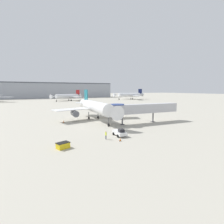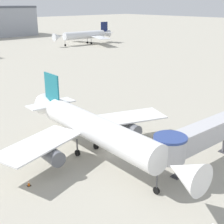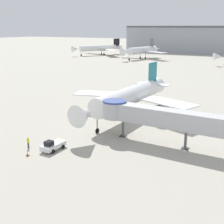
% 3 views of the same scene
% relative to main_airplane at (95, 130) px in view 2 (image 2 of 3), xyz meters
% --- Properties ---
extents(ground_plane, '(800.00, 800.00, 0.00)m').
position_rel_main_airplane_xyz_m(ground_plane, '(2.67, -0.47, -4.38)').
color(ground_plane, '#A8A393').
extents(main_airplane, '(28.66, 32.76, 10.39)m').
position_rel_main_airplane_xyz_m(main_airplane, '(0.00, 0.00, 0.00)').
color(main_airplane, white).
rests_on(main_airplane, ground_plane).
extents(jet_bridge, '(23.43, 4.18, 6.22)m').
position_rel_main_airplane_xyz_m(jet_bridge, '(10.73, -11.42, 0.15)').
color(jet_bridge, '#B7B7BC').
rests_on(jet_bridge, ground_plane).
extents(traffic_cone_port_wing, '(0.46, 0.46, 0.75)m').
position_rel_main_airplane_xyz_m(traffic_cone_port_wing, '(-10.81, -0.19, -4.02)').
color(traffic_cone_port_wing, black).
rests_on(traffic_cone_port_wing, ground_plane).
extents(background_jet_navy_tail, '(34.90, 36.11, 11.03)m').
position_rel_main_airplane_xyz_m(background_jet_navy_tail, '(77.85, 102.44, 0.44)').
color(background_jet_navy_tail, silver).
rests_on(background_jet_navy_tail, ground_plane).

